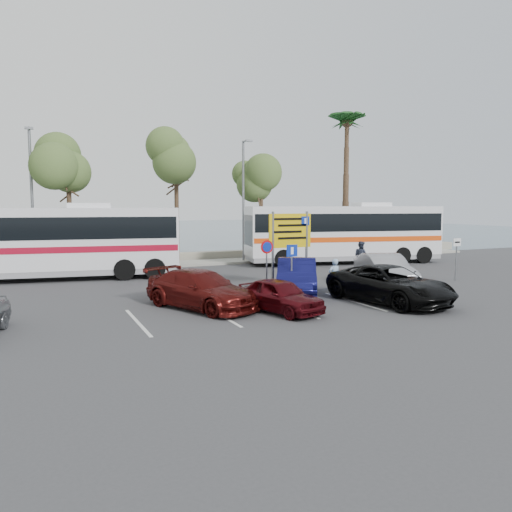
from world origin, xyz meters
name	(u,v)px	position (x,y,z in m)	size (l,w,h in m)	color
ground	(305,301)	(0.00, 0.00, 0.00)	(120.00, 120.00, 0.00)	#37373A
kerb_strip	(200,263)	(0.00, 14.00, 0.07)	(44.00, 2.40, 0.15)	gray
seawall	(191,257)	(0.00, 16.00, 0.30)	(48.00, 0.80, 0.60)	gray
sea	(105,231)	(0.00, 60.00, 0.01)	(140.00, 140.00, 0.00)	#3F5665
tree_left	(68,169)	(-8.00, 14.00, 6.00)	(3.20, 3.20, 7.20)	#382619
tree_mid	(176,162)	(-1.50, 14.00, 6.65)	(3.20, 3.20, 8.00)	#382619
tree_right	(261,172)	(4.50, 14.00, 6.17)	(3.20, 3.20, 7.40)	#382619
palm_tree	(347,124)	(11.50, 14.00, 9.87)	(4.80, 4.80, 11.20)	#382619
street_lamp_left	(32,193)	(-10.00, 13.52, 4.60)	(0.45, 1.15, 8.01)	slate
street_lamp_right	(244,195)	(3.00, 13.52, 4.60)	(0.45, 1.15, 8.01)	slate
direction_sign	(290,236)	(1.00, 3.20, 2.43)	(2.20, 0.12, 3.60)	slate
sign_no_stop	(267,257)	(-0.60, 2.38, 1.58)	(0.60, 0.08, 2.35)	slate
sign_parking	(292,263)	(-0.20, 0.79, 1.47)	(0.50, 0.07, 2.25)	slate
sign_taxi	(456,253)	(9.80, 1.49, 1.42)	(0.50, 0.07, 2.20)	slate
lane_markings	(292,307)	(-1.14, -1.00, 0.00)	(12.02, 4.20, 0.01)	silver
coach_bus_left	(52,244)	(-9.14, 10.50, 1.86)	(13.14, 4.70, 4.01)	white
coach_bus_right	(343,235)	(8.98, 10.50, 1.89)	(13.36, 5.33, 4.07)	white
car_blue	(297,276)	(0.44, 1.50, 0.78)	(1.65, 4.74, 1.56)	#10114C
car_maroon	(201,289)	(-4.36, 0.29, 0.72)	(2.03, 4.98, 1.45)	#510F0D
car_red	(280,295)	(-1.96, -1.55, 0.62)	(1.47, 3.64, 1.24)	#490A10
suv_black	(390,284)	(2.84, -1.83, 0.75)	(2.48, 5.38, 1.50)	black
car_silver_b	(385,270)	(5.24, 1.50, 0.78)	(1.66, 4.75, 1.56)	#96969B
pedestrian_near	(334,276)	(1.91, 0.78, 0.78)	(0.57, 0.37, 1.57)	#8BAACB
pedestrian_far	(361,256)	(7.50, 6.50, 0.89)	(0.87, 0.68, 1.79)	#303749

